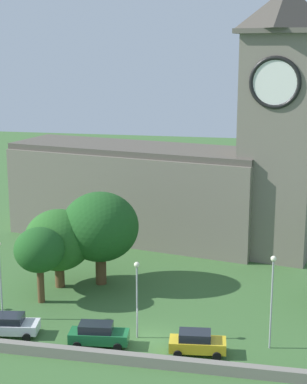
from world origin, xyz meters
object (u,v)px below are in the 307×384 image
Objects in this scene: streetlamp_central at (137,287)px; tree_riverside_east at (58,240)px; car_white at (10,325)px; car_yellow at (197,343)px; streetlamp_west_mid at (0,268)px; streetlamp_east_mid at (272,288)px; tree_by_tower at (100,227)px; tree_churchyard at (39,250)px; car_green at (98,334)px; church at (182,170)px.

streetlamp_central is 0.83× the size of tree_riverside_east.
tree_riverside_east is at bearing 88.06° from car_white.
tree_riverside_east reaches higher than car_white.
streetlamp_central is at bearing -42.69° from tree_riverside_east.
car_yellow is 0.64× the size of streetlamp_west_mid.
tree_by_tower is at bearing 148.13° from streetlamp_east_mid.
streetlamp_east_mid is at bearing -13.13° from tree_churchyard.
car_yellow is at bearing -0.33° from car_white.
tree_churchyard is at bearing 166.87° from streetlamp_east_mid.
car_white is 15.20m from car_yellow.
tree_churchyard is at bearing 155.73° from car_yellow.
tree_riverside_east is 3.93m from tree_churchyard.
tree_riverside_east is at bearing 123.11° from car_green.
church is 27.76m from streetlamp_east_mid.
car_white is 0.62× the size of tree_riverside_east.
streetlamp_west_mid is 4.50m from tree_churchyard.
church reaches higher than car_white.
streetlamp_east_mid is at bearing 20.86° from car_yellow.
tree_riverside_east is (-9.82, 9.06, 0.40)m from streetlamp_central.
streetlamp_east_mid is at bearing 5.45° from car_white.
streetlamp_west_mid is 8.29m from tree_riverside_east.
streetlamp_central is at bearing 35.65° from car_green.
car_green is at bearing -178.44° from car_yellow.
streetlamp_east_mid reaches higher than streetlamp_central.
tree_churchyard is (-9.64, -20.43, -3.77)m from church.
streetlamp_central is at bearing -60.04° from tree_by_tower.
streetlamp_east_mid is 19.49m from tree_by_tower.
car_white is 0.75× the size of streetlamp_central.
car_white is at bearing 179.67° from car_yellow.
church is 27.39m from streetlamp_west_mid.
car_green is at bearing -74.56° from tree_by_tower.
tree_churchyard is (-20.59, 4.80, -0.00)m from streetlamp_east_mid.
car_white is 1.00× the size of car_green.
tree_riverside_east is at bearing 144.06° from car_yellow.
tree_by_tower is at bearing 119.96° from streetlamp_central.
car_yellow is at bearing -47.88° from tree_by_tower.
car_white is at bearing -108.31° from tree_by_tower.
streetlamp_central is (10.18, 1.61, 3.45)m from car_white.
church is 7.95× the size of car_green.
car_white is 21.08m from streetlamp_east_mid.
car_white is (-9.64, -27.20, -7.85)m from church.
car_yellow is at bearing -18.71° from streetlamp_central.
church reaches higher than tree_riverside_east.
streetlamp_central is (-5.02, 1.70, 3.41)m from car_yellow.
streetlamp_east_mid is 0.81× the size of tree_by_tower.
car_white is at bearing -109.51° from church.
streetlamp_central is 0.91× the size of tree_churchyard.
car_yellow is at bearing -159.14° from streetlamp_east_mid.
tree_by_tower is (4.05, 12.24, 4.92)m from car_white.
church is 7.93× the size of car_white.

